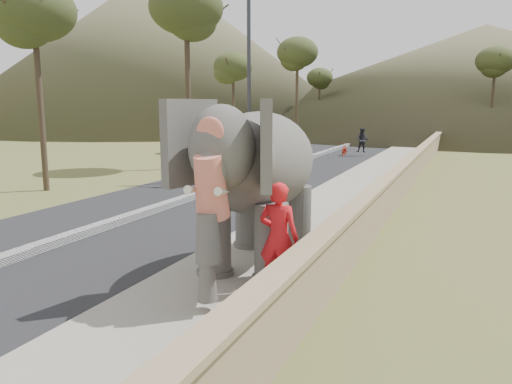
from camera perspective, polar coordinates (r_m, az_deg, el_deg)
ground at (r=8.91m, az=-3.99°, el=-11.87°), size 160.00×160.00×0.00m
road at (r=19.73m, az=-3.74°, el=0.37°), size 7.00×120.00×0.03m
median at (r=19.71m, az=-3.75°, el=0.64°), size 0.35×120.00×0.22m
walkway at (r=18.05m, az=10.57°, el=-0.49°), size 3.00×120.00×0.15m
parapet at (r=17.70m, az=15.84°, el=0.65°), size 0.30×120.00×1.10m
lamppost at (r=21.65m, az=-0.05°, el=14.15°), size 1.76×0.36×8.00m
signboard at (r=21.15m, az=-0.08°, el=5.49°), size 0.60×0.08×2.40m
hill_left at (r=75.45m, az=-11.13°, el=15.70°), size 60.00×60.00×22.00m
hill_far at (r=77.44m, az=24.49°, el=11.88°), size 80.00×80.00×14.00m
elephant_and_man at (r=9.90m, az=0.36°, el=0.82°), size 2.59×4.58×3.20m
motorcyclist at (r=32.78m, az=11.07°, el=5.31°), size 1.92×1.65×1.83m
trees at (r=35.27m, az=19.29°, el=10.67°), size 47.90×41.58×9.64m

